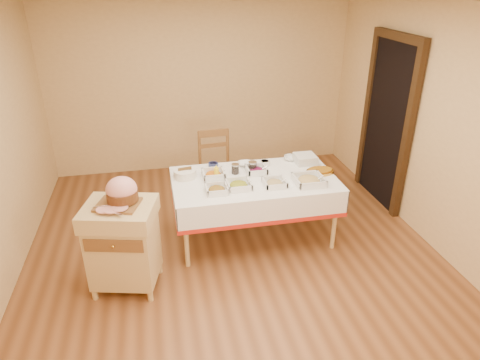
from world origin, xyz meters
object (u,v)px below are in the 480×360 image
object	(u,v)px
bread_basket	(185,173)
plate_stack	(305,159)
dining_table	(254,191)
butcher_cart	(123,242)
dining_chair	(217,168)
ham_on_board	(121,193)
preserve_jar_right	(253,167)
brass_platter	(320,171)
preserve_jar_left	(235,169)
mustard_bottle	(216,173)

from	to	relation	value
bread_basket	plate_stack	size ratio (longest dim) A/B	1.04
dining_table	butcher_cart	bearing A→B (deg)	-156.86
dining_table	dining_chair	size ratio (longest dim) A/B	1.84
ham_on_board	plate_stack	xyz separation A→B (m)	(2.09, 0.87, -0.21)
dining_table	preserve_jar_right	size ratio (longest dim) A/B	14.57
dining_table	plate_stack	xyz separation A→B (m)	(0.70, 0.29, 0.21)
ham_on_board	brass_platter	xyz separation A→B (m)	(2.16, 0.57, -0.24)
preserve_jar_right	bread_basket	world-z (taller)	preserve_jar_right
preserve_jar_right	plate_stack	bearing A→B (deg)	10.08
dining_table	ham_on_board	distance (m)	1.56
preserve_jar_right	bread_basket	distance (m)	0.77
preserve_jar_left	bread_basket	bearing A→B (deg)	178.77
dining_chair	preserve_jar_left	bearing A→B (deg)	-82.22
preserve_jar_right	brass_platter	world-z (taller)	preserve_jar_right
preserve_jar_right	butcher_cart	bearing A→B (deg)	-151.67
preserve_jar_left	brass_platter	xyz separation A→B (m)	(0.96, -0.18, -0.03)
butcher_cart	ham_on_board	distance (m)	0.51
preserve_jar_right	dining_chair	bearing A→B (deg)	112.06
dining_chair	ham_on_board	distance (m)	1.93
preserve_jar_right	mustard_bottle	xyz separation A→B (m)	(-0.44, -0.10, 0.02)
preserve_jar_right	brass_platter	xyz separation A→B (m)	(0.75, -0.18, -0.04)
preserve_jar_left	bread_basket	distance (m)	0.57
dining_table	mustard_bottle	xyz separation A→B (m)	(-0.41, 0.07, 0.24)
mustard_bottle	dining_chair	bearing A→B (deg)	81.27
mustard_bottle	plate_stack	world-z (taller)	mustard_bottle
dining_chair	bread_basket	distance (m)	0.92
ham_on_board	mustard_bottle	size ratio (longest dim) A/B	2.37
dining_chair	butcher_cart	bearing A→B (deg)	-126.80
dining_table	mustard_bottle	distance (m)	0.48
plate_stack	brass_platter	xyz separation A→B (m)	(0.08, -0.30, -0.03)
preserve_jar_right	bread_basket	xyz separation A→B (m)	(-0.77, 0.01, -0.01)
dining_chair	preserve_jar_left	xyz separation A→B (m)	(0.10, -0.75, 0.30)
butcher_cart	plate_stack	world-z (taller)	butcher_cart
dining_chair	mustard_bottle	xyz separation A→B (m)	(-0.13, -0.85, 0.33)
butcher_cart	ham_on_board	bearing A→B (deg)	38.12
ham_on_board	mustard_bottle	distance (m)	1.18
dining_chair	ham_on_board	world-z (taller)	ham_on_board
dining_chair	preserve_jar_left	world-z (taller)	dining_chair
preserve_jar_right	mustard_bottle	size ratio (longest dim) A/B	0.74
dining_chair	bread_basket	bearing A→B (deg)	-122.33
mustard_bottle	dining_table	bearing A→B (deg)	-9.37
butcher_cart	plate_stack	distance (m)	2.33
dining_table	bread_basket	world-z (taller)	bread_basket
dining_table	preserve_jar_left	bearing A→B (deg)	136.62
preserve_jar_left	preserve_jar_right	world-z (taller)	preserve_jar_right
mustard_bottle	butcher_cart	bearing A→B (deg)	-146.21
butcher_cart	ham_on_board	world-z (taller)	ham_on_board
butcher_cart	ham_on_board	xyz separation A→B (m)	(0.04, 0.03, 0.51)
dining_table	brass_platter	world-z (taller)	brass_platter
ham_on_board	dining_table	bearing A→B (deg)	22.63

